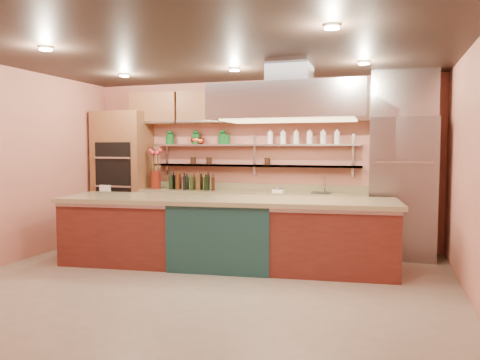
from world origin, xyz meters
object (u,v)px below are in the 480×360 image
(island, at_px, (225,232))
(green_canister, at_px, (226,140))
(refrigerator, at_px, (402,188))
(flower_vase, at_px, (156,180))
(copper_kettle, at_px, (201,141))
(kitchen_scale, at_px, (278,189))

(island, bearing_deg, green_canister, 102.43)
(refrigerator, xyz_separation_m, green_canister, (-2.88, 0.23, 0.75))
(flower_vase, bearing_deg, island, -36.75)
(refrigerator, bearing_deg, copper_kettle, 176.08)
(refrigerator, distance_m, green_canister, 2.98)
(flower_vase, distance_m, kitchen_scale, 2.22)
(flower_vase, relative_size, green_canister, 1.97)
(copper_kettle, height_order, green_canister, green_canister)
(kitchen_scale, bearing_deg, copper_kettle, -173.15)
(copper_kettle, bearing_deg, flower_vase, -164.06)
(refrigerator, height_order, green_canister, refrigerator)
(island, bearing_deg, copper_kettle, 116.80)
(flower_vase, height_order, green_canister, green_canister)
(flower_vase, height_order, copper_kettle, copper_kettle)
(island, bearing_deg, kitchen_scale, 64.70)
(flower_vase, bearing_deg, copper_kettle, 15.94)
(island, height_order, green_canister, green_canister)
(island, height_order, kitchen_scale, kitchen_scale)
(copper_kettle, bearing_deg, island, -57.21)
(island, bearing_deg, refrigerator, 22.81)
(island, relative_size, flower_vase, 14.51)
(kitchen_scale, height_order, green_canister, green_canister)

